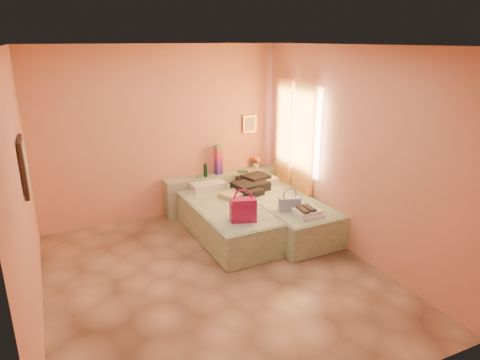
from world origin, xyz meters
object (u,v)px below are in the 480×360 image
object	(u,v)px
bed_right	(283,214)
towel_stack	(309,213)
headboard_ledge	(223,191)
magenta_handbag	(243,209)
green_book	(243,171)
blue_handbag	(290,204)
flower_vase	(256,161)
water_bottle	(205,171)
bed_left	(227,221)

from	to	relation	value
bed_right	towel_stack	bearing A→B (deg)	-93.16
headboard_ledge	magenta_handbag	size ratio (longest dim) A/B	5.88
magenta_handbag	towel_stack	size ratio (longest dim) A/B	1.00
green_book	blue_handbag	world-z (taller)	blue_handbag
flower_vase	water_bottle	bearing A→B (deg)	-172.90
bed_left	towel_stack	xyz separation A→B (m)	(0.88, -0.87, 0.30)
headboard_ledge	bed_left	size ratio (longest dim) A/B	1.02
headboard_ledge	bed_left	bearing A→B (deg)	-109.65
headboard_ledge	blue_handbag	bearing A→B (deg)	-76.95
headboard_ledge	green_book	bearing A→B (deg)	-12.20
bed_right	towel_stack	distance (m)	0.79
bed_left	bed_right	distance (m)	0.91
headboard_ledge	magenta_handbag	bearing A→B (deg)	-103.23
bed_left	flower_vase	xyz separation A→B (m)	(1.05, 1.11, 0.53)
water_bottle	magenta_handbag	bearing A→B (deg)	-91.96
water_bottle	green_book	size ratio (longest dim) A/B	1.40
headboard_ledge	towel_stack	distance (m)	2.00
water_bottle	blue_handbag	bearing A→B (deg)	-65.34
headboard_ledge	water_bottle	xyz separation A→B (m)	(-0.34, -0.07, 0.44)
green_book	water_bottle	bearing A→B (deg)	-173.53
magenta_handbag	bed_right	bearing A→B (deg)	42.43
headboard_ledge	bed_right	size ratio (longest dim) A/B	1.02
water_bottle	towel_stack	world-z (taller)	water_bottle
bed_right	blue_handbag	world-z (taller)	blue_handbag
bed_right	magenta_handbag	distance (m)	1.11
bed_left	blue_handbag	xyz separation A→B (m)	(0.75, -0.57, 0.35)
bed_left	towel_stack	world-z (taller)	towel_stack
towel_stack	bed_left	bearing A→B (deg)	135.35
towel_stack	magenta_handbag	bearing A→B (deg)	164.12
headboard_ledge	blue_handbag	world-z (taller)	blue_handbag
towel_stack	blue_handbag	bearing A→B (deg)	113.57
headboard_ledge	bed_right	bearing A→B (deg)	-66.26
bed_left	bed_right	size ratio (longest dim) A/B	1.00
flower_vase	towel_stack	distance (m)	2.00
water_bottle	flower_vase	xyz separation A→B (m)	(1.01, 0.13, 0.02)
water_bottle	towel_stack	size ratio (longest dim) A/B	0.65
headboard_ledge	water_bottle	size ratio (longest dim) A/B	9.04
water_bottle	headboard_ledge	bearing A→B (deg)	11.13
bed_left	green_book	bearing A→B (deg)	51.38
bed_right	magenta_handbag	size ratio (longest dim) A/B	5.73
bed_left	headboard_ledge	bearing A→B (deg)	68.51
blue_handbag	towel_stack	bearing A→B (deg)	-46.85
bed_right	flower_vase	distance (m)	1.37
green_book	magenta_handbag	size ratio (longest dim) A/B	0.46
bed_right	green_book	size ratio (longest dim) A/B	12.38
headboard_ledge	flower_vase	distance (m)	0.82
bed_right	green_book	xyz separation A→B (m)	(-0.17, 1.12, 0.41)
bed_right	green_book	bearing A→B (deg)	96.92
headboard_ledge	water_bottle	bearing A→B (deg)	-168.87
flower_vase	green_book	bearing A→B (deg)	-157.19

